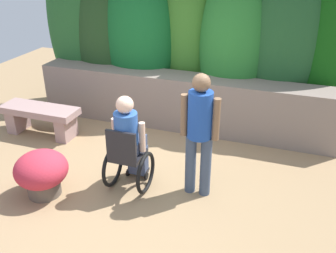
{
  "coord_description": "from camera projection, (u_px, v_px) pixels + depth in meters",
  "views": [
    {
      "loc": [
        1.81,
        -3.97,
        3.0
      ],
      "look_at": [
        0.36,
        0.16,
        0.85
      ],
      "focal_mm": 40.39,
      "sensor_mm": 36.0,
      "label": 1
    }
  ],
  "objects": [
    {
      "name": "flower_pot_terracotta_by_wall",
      "position": [
        42.0,
        172.0,
        4.85
      ],
      "size": [
        0.69,
        0.69,
        0.61
      ],
      "color": "brown",
      "rests_on": "ground"
    },
    {
      "name": "stone_retaining_wall",
      "position": [
        181.0,
        102.0,
        6.62
      ],
      "size": [
        5.23,
        0.57,
        0.95
      ],
      "primitive_type": "cube",
      "color": "gray",
      "rests_on": "ground"
    },
    {
      "name": "person_standing_companion",
      "position": [
        200.0,
        128.0,
        4.62
      ],
      "size": [
        0.49,
        0.3,
        1.64
      ],
      "rotation": [
        0.0,
        0.0,
        -0.14
      ],
      "color": "#3D4B64",
      "rests_on": "ground"
    },
    {
      "name": "hedge_backdrop",
      "position": [
        183.0,
        37.0,
        6.73
      ],
      "size": [
        5.61,
        1.13,
        3.3
      ],
      "color": "#265D2B",
      "rests_on": "ground"
    },
    {
      "name": "person_in_wheelchair",
      "position": [
        129.0,
        146.0,
        4.88
      ],
      "size": [
        0.53,
        0.66,
        1.33
      ],
      "rotation": [
        0.0,
        0.0,
        -0.05
      ],
      "color": "black",
      "rests_on": "ground"
    },
    {
      "name": "stone_bench",
      "position": [
        40.0,
        117.0,
        6.4
      ],
      "size": [
        1.34,
        0.46,
        0.5
      ],
      "rotation": [
        0.0,
        0.0,
        0.02
      ],
      "color": "gray",
      "rests_on": "ground"
    },
    {
      "name": "ground_plane",
      "position": [
        140.0,
        183.0,
        5.22
      ],
      "size": [
        11.65,
        11.65,
        0.0
      ],
      "primitive_type": "plane",
      "color": "#997B57"
    }
  ]
}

